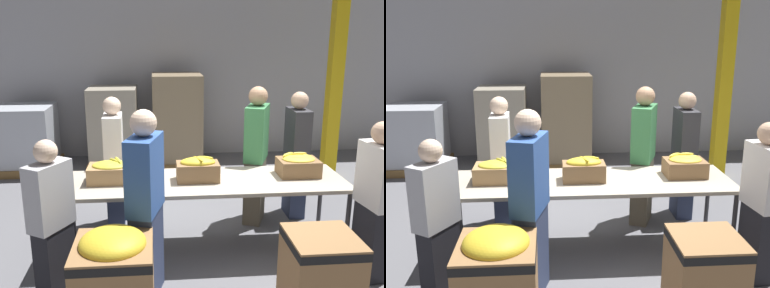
% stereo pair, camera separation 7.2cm
% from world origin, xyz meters
% --- Properties ---
extents(ground_plane, '(30.00, 30.00, 0.00)m').
position_xyz_m(ground_plane, '(0.00, 0.00, 0.00)').
color(ground_plane, slate).
extents(wall_back, '(16.00, 0.08, 4.00)m').
position_xyz_m(wall_back, '(0.00, 3.89, 2.00)').
color(wall_back, '#A8A8AD').
rests_on(wall_back, ground_plane).
extents(sorting_table, '(3.10, 0.88, 0.82)m').
position_xyz_m(sorting_table, '(0.00, 0.00, 0.77)').
color(sorting_table, '#B2A893').
rests_on(sorting_table, ground_plane).
extents(banana_box_0, '(0.48, 0.32, 0.25)m').
position_xyz_m(banana_box_0, '(-0.99, 0.05, 0.93)').
color(banana_box_0, '#A37A4C').
rests_on(banana_box_0, sorting_table).
extents(banana_box_1, '(0.45, 0.26, 0.27)m').
position_xyz_m(banana_box_1, '(-0.06, 0.00, 0.95)').
color(banana_box_1, olive).
rests_on(banana_box_1, sorting_table).
extents(banana_box_2, '(0.44, 0.33, 0.25)m').
position_xyz_m(banana_box_2, '(1.08, 0.08, 0.93)').
color(banana_box_2, olive).
rests_on(banana_box_2, sorting_table).
extents(volunteer_0, '(0.24, 0.45, 1.63)m').
position_xyz_m(volunteer_0, '(-1.01, 0.72, 0.81)').
color(volunteer_0, '#2D3856').
rests_on(volunteer_0, ground_plane).
extents(volunteer_1, '(0.35, 0.51, 1.74)m').
position_xyz_m(volunteer_1, '(-0.60, -0.78, 0.87)').
color(volunteer_1, '#2D3856').
rests_on(volunteer_1, ground_plane).
extents(volunteer_2, '(0.38, 0.45, 1.51)m').
position_xyz_m(volunteer_2, '(-1.43, -0.81, 0.75)').
color(volunteer_2, black).
rests_on(volunteer_2, ground_plane).
extents(volunteer_3, '(0.22, 0.44, 1.65)m').
position_xyz_m(volunteer_3, '(1.31, 0.84, 0.82)').
color(volunteer_3, '#2D3856').
rests_on(volunteer_3, ground_plane).
extents(volunteer_4, '(0.40, 0.52, 1.74)m').
position_xyz_m(volunteer_4, '(0.74, 0.69, 0.86)').
color(volunteer_4, '#6B604C').
rests_on(volunteer_4, ground_plane).
extents(volunteer_5, '(0.26, 0.45, 1.58)m').
position_xyz_m(volunteer_5, '(1.59, -0.69, 0.79)').
color(volunteer_5, black).
rests_on(volunteer_5, ground_plane).
extents(donation_bin_0, '(0.63, 0.63, 0.88)m').
position_xyz_m(donation_bin_0, '(-0.86, -1.26, 0.47)').
color(donation_bin_0, olive).
rests_on(donation_bin_0, ground_plane).
extents(donation_bin_1, '(0.57, 0.57, 0.76)m').
position_xyz_m(donation_bin_1, '(0.85, -1.26, 0.41)').
color(donation_bin_1, olive).
rests_on(donation_bin_1, ground_plane).
extents(support_pillar, '(0.21, 0.21, 4.00)m').
position_xyz_m(support_pillar, '(2.41, 2.36, 2.00)').
color(support_pillar, yellow).
rests_on(support_pillar, ground_plane).
extents(pallet_stack_0, '(0.91, 0.91, 1.42)m').
position_xyz_m(pallet_stack_0, '(-1.24, 3.23, 0.70)').
color(pallet_stack_0, olive).
rests_on(pallet_stack_0, ground_plane).
extents(pallet_stack_1, '(1.05, 1.05, 1.13)m').
position_xyz_m(pallet_stack_1, '(-2.76, 3.10, 0.55)').
color(pallet_stack_1, olive).
rests_on(pallet_stack_1, ground_plane).
extents(pallet_stack_2, '(0.94, 0.94, 1.65)m').
position_xyz_m(pallet_stack_2, '(-0.11, 3.16, 0.81)').
color(pallet_stack_2, olive).
rests_on(pallet_stack_2, ground_plane).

